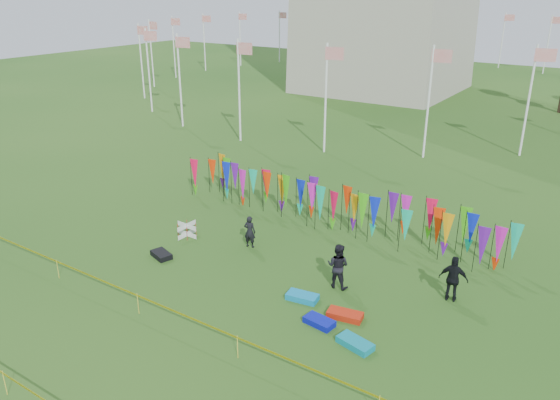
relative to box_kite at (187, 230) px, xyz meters
The scene contains 14 objects.
ground 6.56m from the box_kite, 38.39° to the right, with size 160.00×160.00×0.00m, color #204B15.
flagpole_ring 44.97m from the box_kite, 101.41° to the left, with size 57.40×56.16×8.00m.
banner_row 7.50m from the box_kite, 43.13° to the left, with size 18.64×0.64×2.36m.
caution_tape_near 7.93m from the box_kite, 51.65° to the right, with size 26.00×0.02×0.90m.
caution_tape_far 12.59m from the box_kite, 67.02° to the right, with size 26.00×0.02×0.90m.
box_kite is the anchor object (origin of this frame).
person_left 3.45m from the box_kite, 13.83° to the left, with size 0.59×0.43×1.61m, color black.
person_mid 8.63m from the box_kite, ahead, with size 0.95×0.59×1.96m, color black.
person_right 13.01m from the box_kite, ahead, with size 1.14×0.65×1.94m, color black.
kite_bag_turquoise 8.14m from the box_kite, 13.11° to the right, with size 1.26×0.63×0.25m, color #0D8CC6.
kite_bag_blue 9.82m from the box_kite, 17.58° to the right, with size 1.14×0.60×0.24m, color #0B15B4.
kite_bag_red 10.16m from the box_kite, 11.59° to the right, with size 1.33×0.61×0.24m, color red.
kite_bag_black 2.41m from the box_kite, 77.07° to the right, with size 1.08×0.63×0.25m, color black.
kite_bag_teal 11.58m from the box_kite, 17.17° to the right, with size 1.30×0.62×0.25m, color #0B899E.
Camera 1 is at (12.56, -14.04, 11.82)m, focal length 35.00 mm.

